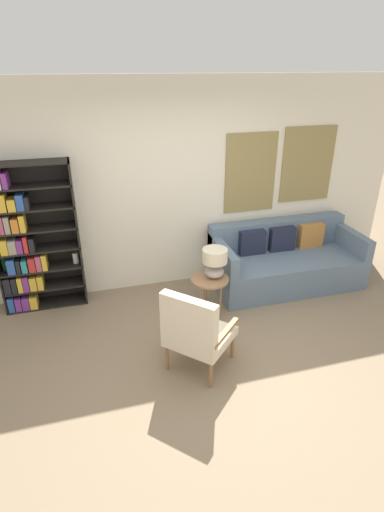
% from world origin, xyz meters
% --- Properties ---
extents(ground_plane, '(14.00, 14.00, 0.00)m').
position_xyz_m(ground_plane, '(0.00, 0.00, 0.00)').
color(ground_plane, '#847056').
extents(wall_back, '(6.40, 0.08, 2.70)m').
position_xyz_m(wall_back, '(0.04, 2.03, 1.35)').
color(wall_back, silver).
rests_on(wall_back, ground_plane).
extents(bookshelf, '(0.98, 0.30, 1.83)m').
position_xyz_m(bookshelf, '(-1.84, 1.84, 0.89)').
color(bookshelf, black).
rests_on(bookshelf, ground_plane).
extents(armchair, '(0.81, 0.81, 0.91)m').
position_xyz_m(armchair, '(-0.24, 0.15, 0.50)').
color(armchair, olive).
rests_on(armchair, ground_plane).
extents(couch, '(2.01, 0.91, 0.83)m').
position_xyz_m(couch, '(1.47, 1.56, 0.32)').
color(couch, slate).
rests_on(couch, ground_plane).
extents(side_table, '(0.45, 0.45, 0.52)m').
position_xyz_m(side_table, '(0.20, 1.04, 0.45)').
color(side_table, '#99704C').
rests_on(side_table, ground_plane).
extents(table_lamp, '(0.30, 0.30, 0.36)m').
position_xyz_m(table_lamp, '(0.27, 1.06, 0.73)').
color(table_lamp, '#A59E93').
rests_on(table_lamp, side_table).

